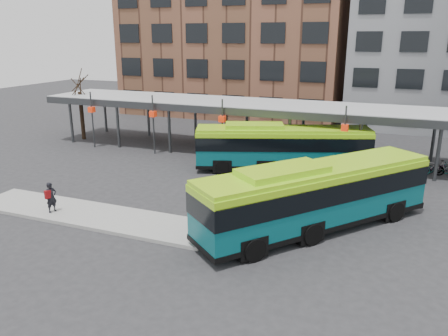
{
  "coord_description": "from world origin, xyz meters",
  "views": [
    {
      "loc": [
        9.13,
        -20.5,
        9.26
      ],
      "look_at": [
        0.02,
        2.46,
        1.8
      ],
      "focal_mm": 35.0,
      "sensor_mm": 36.0,
      "label": 1
    }
  ],
  "objects_px": {
    "bus_front": "(316,195)",
    "bus_rear": "(282,146)",
    "tree": "(82,113)",
    "pedestrian": "(51,197)"
  },
  "relations": [
    {
      "from": "bus_front",
      "to": "pedestrian",
      "type": "xyz_separation_m",
      "value": [
        -13.46,
        -3.4,
        -0.82
      ]
    },
    {
      "from": "bus_rear",
      "to": "pedestrian",
      "type": "distance_m",
      "value": 15.81
    },
    {
      "from": "bus_front",
      "to": "bus_rear",
      "type": "distance_m",
      "value": 10.2
    },
    {
      "from": "bus_front",
      "to": "bus_rear",
      "type": "xyz_separation_m",
      "value": [
        -4.12,
        9.33,
        -0.08
      ]
    },
    {
      "from": "tree",
      "to": "bus_rear",
      "type": "relative_size",
      "value": 0.45
    },
    {
      "from": "bus_rear",
      "to": "tree",
      "type": "bearing_deg",
      "value": 151.69
    },
    {
      "from": "tree",
      "to": "pedestrian",
      "type": "xyz_separation_m",
      "value": [
        10.45,
        -15.58,
        -1.41
      ]
    },
    {
      "from": "tree",
      "to": "pedestrian",
      "type": "bearing_deg",
      "value": -56.14
    },
    {
      "from": "bus_front",
      "to": "bus_rear",
      "type": "relative_size",
      "value": 0.94
    },
    {
      "from": "tree",
      "to": "bus_front",
      "type": "height_order",
      "value": "tree"
    }
  ]
}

